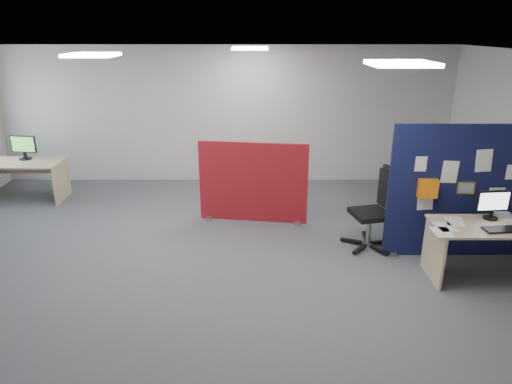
{
  "coord_description": "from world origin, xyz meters",
  "views": [
    {
      "loc": [
        0.58,
        -5.56,
        3.0
      ],
      "look_at": [
        0.59,
        -0.03,
        1.0
      ],
      "focal_mm": 32.0,
      "sensor_mm": 36.0,
      "label": 1
    }
  ],
  "objects_px": {
    "navy_divider": "(470,193)",
    "office_chair": "(379,204)",
    "main_desk": "(496,237)",
    "monitor_main": "(493,203)",
    "monitor_second": "(23,146)",
    "second_desk": "(21,171)",
    "red_divider": "(253,183)"
  },
  "relations": [
    {
      "from": "navy_divider",
      "to": "office_chair",
      "type": "xyz_separation_m",
      "value": [
        -1.13,
        0.27,
        -0.27
      ]
    },
    {
      "from": "main_desk",
      "to": "monitor_main",
      "type": "relative_size",
      "value": 3.76
    },
    {
      "from": "monitor_main",
      "to": "office_chair",
      "type": "relative_size",
      "value": 0.37
    },
    {
      "from": "navy_divider",
      "to": "monitor_second",
      "type": "relative_size",
      "value": 4.63
    },
    {
      "from": "second_desk",
      "to": "monitor_second",
      "type": "distance_m",
      "value": 0.45
    },
    {
      "from": "office_chair",
      "to": "monitor_main",
      "type": "bearing_deg",
      "value": -43.8
    },
    {
      "from": "navy_divider",
      "to": "red_divider",
      "type": "height_order",
      "value": "navy_divider"
    },
    {
      "from": "main_desk",
      "to": "monitor_second",
      "type": "height_order",
      "value": "monitor_second"
    },
    {
      "from": "monitor_main",
      "to": "monitor_second",
      "type": "distance_m",
      "value": 7.69
    },
    {
      "from": "second_desk",
      "to": "main_desk",
      "type": "bearing_deg",
      "value": -21.2
    },
    {
      "from": "navy_divider",
      "to": "office_chair",
      "type": "distance_m",
      "value": 1.2
    },
    {
      "from": "monitor_main",
      "to": "second_desk",
      "type": "bearing_deg",
      "value": 154.16
    },
    {
      "from": "monitor_main",
      "to": "office_chair",
      "type": "height_order",
      "value": "office_chair"
    },
    {
      "from": "navy_divider",
      "to": "second_desk",
      "type": "bearing_deg",
      "value": 162.77
    },
    {
      "from": "second_desk",
      "to": "monitor_second",
      "type": "relative_size",
      "value": 3.13
    },
    {
      "from": "navy_divider",
      "to": "red_divider",
      "type": "relative_size",
      "value": 1.28
    },
    {
      "from": "red_divider",
      "to": "monitor_second",
      "type": "distance_m",
      "value": 4.33
    },
    {
      "from": "monitor_second",
      "to": "office_chair",
      "type": "height_order",
      "value": "monitor_second"
    },
    {
      "from": "monitor_main",
      "to": "office_chair",
      "type": "distance_m",
      "value": 1.44
    },
    {
      "from": "main_desk",
      "to": "red_divider",
      "type": "relative_size",
      "value": 0.92
    },
    {
      "from": "main_desk",
      "to": "monitor_main",
      "type": "bearing_deg",
      "value": 101.46
    },
    {
      "from": "monitor_second",
      "to": "monitor_main",
      "type": "bearing_deg",
      "value": -11.88
    },
    {
      "from": "red_divider",
      "to": "second_desk",
      "type": "height_order",
      "value": "red_divider"
    },
    {
      "from": "main_desk",
      "to": "office_chair",
      "type": "relative_size",
      "value": 1.4
    },
    {
      "from": "monitor_main",
      "to": "monitor_second",
      "type": "relative_size",
      "value": 0.88
    },
    {
      "from": "monitor_main",
      "to": "monitor_second",
      "type": "bearing_deg",
      "value": 153.12
    },
    {
      "from": "main_desk",
      "to": "navy_divider",
      "type": "bearing_deg",
      "value": 100.92
    },
    {
      "from": "office_chair",
      "to": "second_desk",
      "type": "bearing_deg",
      "value": 148.87
    },
    {
      "from": "main_desk",
      "to": "office_chair",
      "type": "height_order",
      "value": "office_chair"
    },
    {
      "from": "navy_divider",
      "to": "main_desk",
      "type": "distance_m",
      "value": 0.71
    },
    {
      "from": "main_desk",
      "to": "red_divider",
      "type": "xyz_separation_m",
      "value": [
        -3.03,
        1.8,
        0.1
      ]
    },
    {
      "from": "main_desk",
      "to": "monitor_second",
      "type": "distance_m",
      "value": 7.79
    }
  ]
}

